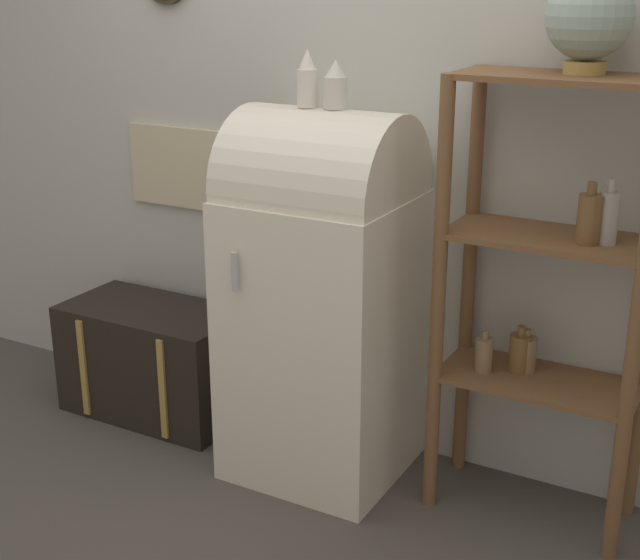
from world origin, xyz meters
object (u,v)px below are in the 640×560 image
refrigerator (322,290)px  vase_left (307,80)px  suitcase_trunk (155,360)px  vase_center (336,86)px  globe (589,17)px

refrigerator → vase_left: size_ratio=7.06×
refrigerator → suitcase_trunk: refrigerator is taller
refrigerator → vase_center: bearing=16.3°
globe → vase_left: (-0.91, -0.14, -0.23)m
refrigerator → vase_center: 0.75m
globe → vase_left: bearing=-171.3°
suitcase_trunk → globe: size_ratio=2.54×
globe → vase_center: bearing=-171.2°
vase_left → suitcase_trunk: bearing=176.8°
vase_center → suitcase_trunk: bearing=178.0°
globe → vase_center: size_ratio=1.85×
refrigerator → vase_left: vase_left is taller
suitcase_trunk → vase_left: size_ratio=3.93×
refrigerator → globe: 1.32m
vase_left → vase_center: size_ratio=1.20×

